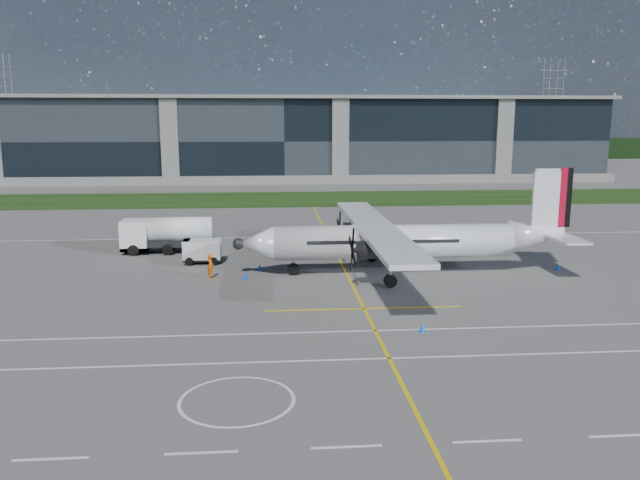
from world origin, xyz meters
TOP-DOWN VIEW (x-y plane):
  - ground at (0.00, 40.00)m, footprint 400.00×400.00m
  - grass_strip at (0.00, 48.00)m, footprint 400.00×18.00m
  - terminal_building at (0.00, 80.00)m, footprint 120.00×20.00m
  - tree_line at (0.00, 140.00)m, footprint 400.00×6.00m
  - pylon_west at (-80.00, 150.00)m, footprint 9.00×4.60m
  - pylon_east at (85.00, 150.00)m, footprint 9.00×4.60m
  - yellow_taxiway_centerline at (3.00, 10.00)m, footprint 0.20×70.00m
  - white_lane_line at (0.00, -14.00)m, footprint 90.00×0.15m
  - turboprop_aircraft at (7.35, 2.72)m, footprint 24.87×25.79m
  - fuel_tanker_truck at (-11.96, 11.65)m, footprint 8.10×2.63m
  - baggage_tug at (-8.01, 7.26)m, footprint 3.14×1.89m
  - ground_crew_person at (-6.89, 2.15)m, footprint 0.68×0.89m
  - safety_cone_tail at (19.14, 2.69)m, footprint 0.36×0.36m
  - safety_cone_stbdwing at (4.45, 15.60)m, footprint 0.36×0.36m
  - safety_cone_portwing at (5.50, -10.34)m, footprint 0.36×0.36m
  - safety_cone_nose_stbd at (-3.44, 4.35)m, footprint 0.36×0.36m
  - safety_cone_nose_port at (-4.44, 1.83)m, footprint 0.36×0.36m

SIDE VIEW (x-z plane):
  - ground at x=0.00m, z-range 0.00..0.00m
  - yellow_taxiway_centerline at x=3.00m, z-range 0.00..0.01m
  - white_lane_line at x=0.00m, z-range 0.00..0.01m
  - grass_strip at x=0.00m, z-range 0.00..0.04m
  - safety_cone_tail at x=19.14m, z-range 0.00..0.50m
  - safety_cone_stbdwing at x=4.45m, z-range 0.00..0.50m
  - safety_cone_portwing at x=5.50m, z-range 0.00..0.50m
  - safety_cone_nose_stbd at x=-3.44m, z-range 0.00..0.50m
  - safety_cone_nose_port at x=-4.44m, z-range 0.00..0.50m
  - baggage_tug at x=-8.01m, z-range 0.00..1.89m
  - ground_crew_person at x=-6.89m, z-range 0.00..2.04m
  - fuel_tanker_truck at x=-11.96m, z-range 0.00..3.04m
  - tree_line at x=0.00m, z-range 0.00..6.00m
  - turboprop_aircraft at x=7.35m, z-range 0.00..7.74m
  - terminal_building at x=0.00m, z-range 0.00..15.00m
  - pylon_west at x=-80.00m, z-range 0.00..30.00m
  - pylon_east at x=85.00m, z-range 0.00..30.00m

